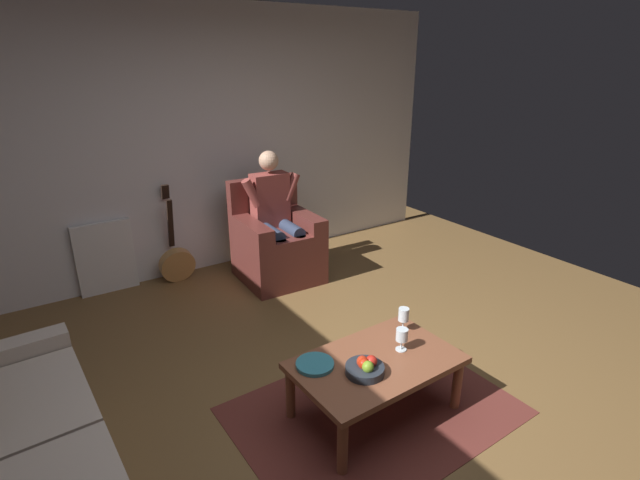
% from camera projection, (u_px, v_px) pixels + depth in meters
% --- Properties ---
extents(ground_plane, '(6.61, 6.61, 0.00)m').
position_uv_depth(ground_plane, '(373.00, 410.00, 3.08)').
color(ground_plane, brown).
extents(wall_back, '(5.67, 0.06, 2.63)m').
position_uv_depth(wall_back, '(200.00, 143.00, 4.78)').
color(wall_back, silver).
rests_on(wall_back, ground).
extents(rug, '(1.74, 1.27, 0.01)m').
position_uv_depth(rug, '(374.00, 411.00, 3.07)').
color(rug, maroon).
rests_on(rug, ground).
extents(armchair, '(0.76, 0.77, 0.99)m').
position_uv_depth(armchair, '(276.00, 245.00, 4.83)').
color(armchair, '#5E2924').
rests_on(armchair, ground).
extents(person_seated, '(0.63, 0.57, 1.28)m').
position_uv_depth(person_seated, '(276.00, 213.00, 4.70)').
color(person_seated, brown).
rests_on(person_seated, ground).
extents(coffee_table, '(1.03, 0.66, 0.39)m').
position_uv_depth(coffee_table, '(376.00, 367.00, 2.95)').
color(coffee_table, brown).
rests_on(coffee_table, ground).
extents(guitar, '(0.35, 0.23, 0.98)m').
position_uv_depth(guitar, '(177.00, 261.00, 4.80)').
color(guitar, '#AF8045').
rests_on(guitar, ground).
extents(radiator, '(0.52, 0.06, 0.70)m').
position_uv_depth(radiator, '(106.00, 258.00, 4.53)').
color(radiator, white).
rests_on(radiator, ground).
extents(wine_glass_near, '(0.07, 0.07, 0.17)m').
position_uv_depth(wine_glass_near, '(404.00, 316.00, 3.21)').
color(wine_glass_near, silver).
rests_on(wine_glass_near, coffee_table).
extents(wine_glass_far, '(0.08, 0.08, 0.15)m').
position_uv_depth(wine_glass_far, '(402.00, 336.00, 3.00)').
color(wine_glass_far, silver).
rests_on(wine_glass_far, coffee_table).
extents(fruit_bowl, '(0.23, 0.23, 0.11)m').
position_uv_depth(fruit_bowl, '(365.00, 367.00, 2.79)').
color(fruit_bowl, '#242A32').
rests_on(fruit_bowl, coffee_table).
extents(decorative_dish, '(0.23, 0.23, 0.02)m').
position_uv_depth(decorative_dish, '(315.00, 364.00, 2.87)').
color(decorative_dish, teal).
rests_on(decorative_dish, coffee_table).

